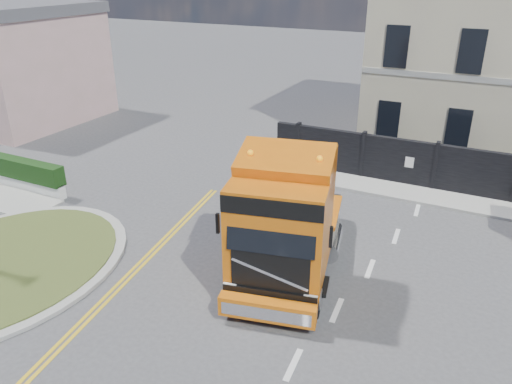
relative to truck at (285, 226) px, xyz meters
The scene contains 6 objects.
ground 2.12m from the truck, 163.12° to the right, with size 120.00×120.00×0.00m, color #424244.
traffic_island 8.89m from the truck, 157.61° to the right, with size 6.80×6.80×0.17m.
seaside_bldg_pink 22.82m from the truck, 157.62° to the left, with size 8.00×8.00×6.00m, color #CB9E9F.
hoarding_fence 10.30m from the truck, 57.71° to the left, with size 18.80×0.25×2.00m.
pavement_far 9.37m from the truck, 57.61° to the left, with size 20.00×1.60×0.12m, color #989892.
truck is the anchor object (origin of this frame).
Camera 1 is at (5.85, -11.20, 8.53)m, focal length 35.00 mm.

